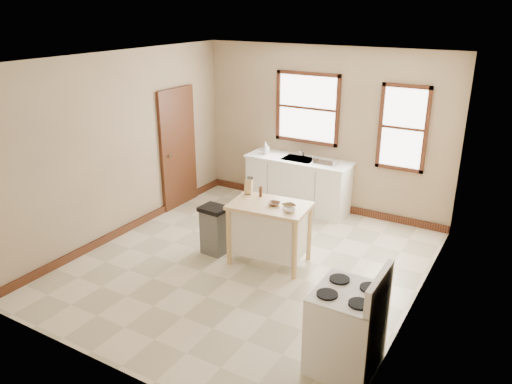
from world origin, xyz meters
TOP-DOWN VIEW (x-y plane):
  - floor at (0.00, 0.00)m, footprint 5.00×5.00m
  - ceiling at (0.00, 0.00)m, footprint 5.00×5.00m
  - wall_back at (0.00, 2.50)m, footprint 4.50×0.04m
  - wall_left at (-2.25, 0.00)m, footprint 0.04×5.00m
  - wall_right at (2.25, 0.00)m, footprint 0.04×5.00m
  - window_main at (-0.30, 2.48)m, footprint 1.17×0.06m
  - window_side at (1.35, 2.48)m, footprint 0.77×0.06m
  - door_left at (-2.21, 1.30)m, footprint 0.06×0.90m
  - baseboard_back at (0.00, 2.47)m, footprint 4.50×0.04m
  - baseboard_left at (-2.22, 0.00)m, footprint 0.04×5.00m
  - sink_counter at (-0.30, 2.20)m, footprint 1.86×0.62m
  - faucet at (-0.30, 2.38)m, footprint 0.03×0.03m
  - soap_bottle_a at (-0.93, 2.15)m, footprint 0.11×0.11m
  - soap_bottle_b at (-0.94, 2.19)m, footprint 0.09×0.09m
  - dish_rack at (0.21, 2.18)m, footprint 0.40×0.31m
  - kitchen_island at (0.22, 0.22)m, footprint 1.13×0.79m
  - knife_block at (-0.23, 0.43)m, footprint 0.12×0.12m
  - pepper_grinder at (-0.03, 0.41)m, footprint 0.05×0.05m
  - bowl_a at (0.29, 0.23)m, footprint 0.18×0.18m
  - bowl_b at (0.50, 0.25)m, footprint 0.24×0.24m
  - bowl_c at (0.58, 0.13)m, footprint 0.16×0.16m
  - trash_bin at (-0.60, 0.06)m, footprint 0.39×0.34m
  - gas_stove at (1.92, -1.28)m, footprint 0.69×0.70m

SIDE VIEW (x-z plane):
  - floor at x=0.00m, z-range 0.00..0.00m
  - baseboard_back at x=0.00m, z-range 0.00..0.12m
  - baseboard_left at x=-2.22m, z-range 0.00..0.12m
  - trash_bin at x=-0.60m, z-range 0.00..0.72m
  - kitchen_island at x=0.22m, z-range 0.00..0.88m
  - sink_counter at x=-0.30m, z-range 0.00..0.92m
  - gas_stove at x=1.92m, z-range 0.00..1.13m
  - bowl_a at x=0.29m, z-range 0.88..0.92m
  - bowl_b at x=0.50m, z-range 0.88..0.92m
  - bowl_c at x=0.58m, z-range 0.88..0.92m
  - pepper_grinder at x=-0.03m, z-range 0.88..1.03m
  - dish_rack at x=0.21m, z-range 0.92..1.02m
  - knife_block at x=-0.23m, z-range 0.88..1.08m
  - soap_bottle_b at x=-0.94m, z-range 0.92..1.10m
  - faucet at x=-0.30m, z-range 0.92..1.14m
  - soap_bottle_a at x=-0.93m, z-range 0.92..1.15m
  - door_left at x=-2.21m, z-range 0.00..2.10m
  - wall_back at x=0.00m, z-range 0.00..2.80m
  - wall_left at x=-2.25m, z-range 0.00..2.80m
  - wall_right at x=2.25m, z-range 0.00..2.80m
  - window_side at x=1.35m, z-range 0.92..2.29m
  - window_main at x=-0.30m, z-range 1.14..2.36m
  - ceiling at x=0.00m, z-range 2.80..2.80m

